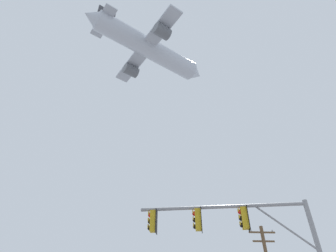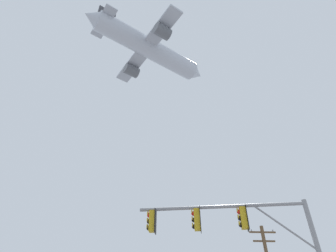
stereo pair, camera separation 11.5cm
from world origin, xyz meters
TOP-DOWN VIEW (x-y plane):
  - signal_pole_near at (2.63, 6.83)m, footprint 7.17×1.41m
  - airplane at (-2.75, 27.08)m, footprint 21.93×16.93m

SIDE VIEW (x-z plane):
  - signal_pole_near at x=2.63m, z-range 1.65..7.45m
  - airplane at x=-2.75m, z-range 38.14..44.70m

